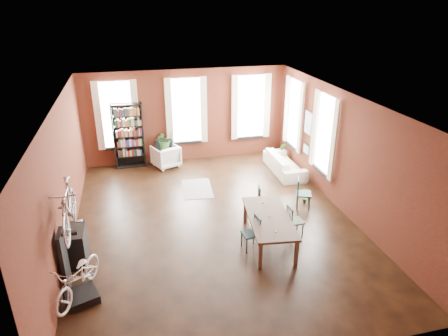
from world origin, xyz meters
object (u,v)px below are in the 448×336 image
object	(u,v)px
dining_table	(269,230)
dining_chair_c	(295,221)
bike_trainer	(82,297)
plant_stand	(165,156)
dining_chair_b	(253,200)
console_table	(77,245)
dining_chair_a	(251,233)
white_armchair	(166,155)
cream_sofa	(285,161)
dining_chair_d	(304,194)
bicycle_floor	(75,261)
bookshelf	(129,136)

from	to	relation	value
dining_table	dining_chair_c	size ratio (longest dim) A/B	2.60
dining_chair_c	bike_trainer	bearing A→B (deg)	101.44
dining_table	plant_stand	distance (m)	5.80
dining_table	bike_trainer	distance (m)	4.28
dining_table	dining_chair_c	world-z (taller)	dining_chair_c
dining_chair_b	console_table	world-z (taller)	dining_chair_b
dining_table	bike_trainer	xyz separation A→B (m)	(-4.15, -1.02, -0.27)
dining_chair_a	dining_chair_c	size ratio (longest dim) A/B	1.04
white_armchair	cream_sofa	size ratio (longest dim) A/B	0.40
cream_sofa	plant_stand	xyz separation A→B (m)	(-3.79, 1.66, -0.12)
dining_table	dining_chair_d	distance (m)	2.06
dining_chair_c	console_table	bearing A→B (deg)	86.06
dining_table	dining_chair_c	xyz separation A→B (m)	(0.73, 0.16, 0.05)
dining_chair_d	console_table	bearing A→B (deg)	122.81
dining_table	bike_trainer	world-z (taller)	dining_table
bike_trainer	cream_sofa	bearing A→B (deg)	38.60
bike_trainer	dining_chair_c	bearing A→B (deg)	13.63
dining_table	console_table	world-z (taller)	console_table
dining_chair_c	console_table	size ratio (longest dim) A/B	0.99
bike_trainer	plant_stand	world-z (taller)	plant_stand
white_armchair	dining_chair_a	bearing A→B (deg)	81.86
white_armchair	plant_stand	distance (m)	0.29
dining_table	dining_chair_d	world-z (taller)	dining_chair_d
dining_chair_a	bicycle_floor	size ratio (longest dim) A/B	0.54
white_armchair	cream_sofa	xyz separation A→B (m)	(3.78, -1.41, -0.01)
plant_stand	console_table	bearing A→B (deg)	-115.27
dining_chair_b	bike_trainer	xyz separation A→B (m)	(-4.21, -2.41, -0.32)
dining_chair_c	bookshelf	bearing A→B (deg)	32.97
dining_table	dining_chair_b	size ratio (longest dim) A/B	2.56
dining_chair_b	dining_chair_a	bearing A→B (deg)	-8.73
dining_table	dining_chair_a	world-z (taller)	dining_chair_a
dining_chair_d	plant_stand	xyz separation A→B (m)	(-3.39, 4.08, -0.14)
cream_sofa	console_table	xyz separation A→B (m)	(-6.23, -3.50, -0.01)
dining_chair_b	dining_chair_d	bearing A→B (deg)	101.04
dining_chair_d	bicycle_floor	xyz separation A→B (m)	(-5.66, -2.45, 0.50)
cream_sofa	plant_stand	distance (m)	4.14
white_armchair	plant_stand	world-z (taller)	white_armchair
bike_trainer	plant_stand	bearing A→B (deg)	70.75
dining_chair_b	cream_sofa	world-z (taller)	cream_sofa
dining_chair_a	dining_chair_d	size ratio (longest dim) A/B	0.96
dining_chair_c	cream_sofa	distance (m)	3.84
bookshelf	bicycle_floor	size ratio (longest dim) A/B	1.44
bicycle_floor	bookshelf	bearing A→B (deg)	104.73
dining_chair_b	dining_table	bearing A→B (deg)	8.49
dining_chair_b	cream_sofa	bearing A→B (deg)	153.43
plant_stand	bike_trainer	bearing A→B (deg)	-109.25
dining_table	dining_chair_b	bearing A→B (deg)	94.43
cream_sofa	bike_trainer	size ratio (longest dim) A/B	3.64
dining_chair_c	dining_chair_d	world-z (taller)	dining_chair_d
bookshelf	bicycle_floor	bearing A→B (deg)	-99.59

